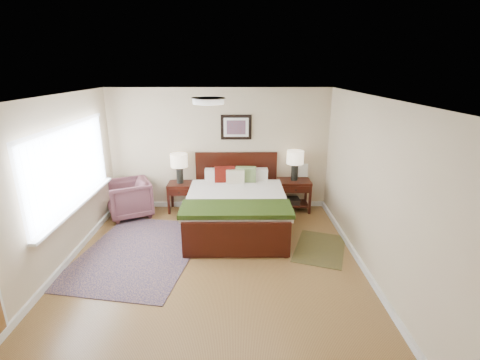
% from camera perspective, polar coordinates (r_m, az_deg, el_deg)
% --- Properties ---
extents(floor, '(5.00, 5.00, 0.00)m').
position_cam_1_polar(floor, '(5.36, -4.46, -14.39)').
color(floor, olive).
rests_on(floor, ground).
extents(back_wall, '(4.50, 0.04, 2.50)m').
position_cam_1_polar(back_wall, '(7.21, -3.42, 4.98)').
color(back_wall, '#C6B68F').
rests_on(back_wall, ground).
extents(front_wall, '(4.50, 0.04, 2.50)m').
position_cam_1_polar(front_wall, '(2.61, -8.93, -20.48)').
color(front_wall, '#C6B68F').
rests_on(front_wall, ground).
extents(left_wall, '(0.04, 5.00, 2.50)m').
position_cam_1_polar(left_wall, '(5.46, -29.07, -1.57)').
color(left_wall, '#C6B68F').
rests_on(left_wall, ground).
extents(right_wall, '(0.04, 5.00, 2.50)m').
position_cam_1_polar(right_wall, '(5.16, 20.98, -1.52)').
color(right_wall, '#C6B68F').
rests_on(right_wall, ground).
extents(ceiling, '(4.50, 5.00, 0.02)m').
position_cam_1_polar(ceiling, '(4.55, -5.23, 13.29)').
color(ceiling, white).
rests_on(ceiling, back_wall).
extents(window, '(0.11, 2.72, 1.32)m').
position_cam_1_polar(window, '(6.00, -25.77, 1.78)').
color(window, silver).
rests_on(window, left_wall).
extents(ceil_fixture, '(0.44, 0.44, 0.08)m').
position_cam_1_polar(ceil_fixture, '(4.55, -5.22, 12.86)').
color(ceil_fixture, white).
rests_on(ceil_fixture, ceiling).
extents(bed, '(1.81, 2.20, 1.18)m').
position_cam_1_polar(bed, '(6.37, -0.62, -3.38)').
color(bed, '#351107').
rests_on(bed, ground).
extents(wall_art, '(0.62, 0.05, 0.50)m').
position_cam_1_polar(wall_art, '(7.08, -0.64, 8.65)').
color(wall_art, black).
rests_on(wall_art, back_wall).
extents(nightstand_left, '(0.51, 0.46, 0.60)m').
position_cam_1_polar(nightstand_left, '(7.27, -9.75, -1.46)').
color(nightstand_left, '#351107').
rests_on(nightstand_left, ground).
extents(nightstand_right, '(0.66, 0.50, 0.66)m').
position_cam_1_polar(nightstand_right, '(7.30, 8.80, -1.94)').
color(nightstand_right, '#351107').
rests_on(nightstand_right, ground).
extents(lamp_left, '(0.34, 0.34, 0.61)m').
position_cam_1_polar(lamp_left, '(7.13, -9.95, 2.78)').
color(lamp_left, black).
rests_on(lamp_left, nightstand_left).
extents(lamp_right, '(0.34, 0.34, 0.61)m').
position_cam_1_polar(lamp_right, '(7.12, 9.04, 3.27)').
color(lamp_right, black).
rests_on(lamp_right, nightstand_right).
extents(armchair, '(1.07, 1.06, 0.74)m').
position_cam_1_polar(armchair, '(7.31, -17.74, -2.90)').
color(armchair, brown).
rests_on(armchair, ground).
extents(rug_persian, '(2.15, 2.74, 0.01)m').
position_cam_1_polar(rug_persian, '(6.00, -16.17, -11.26)').
color(rug_persian, '#0C143C').
rests_on(rug_persian, ground).
extents(rug_navy, '(1.11, 1.34, 0.01)m').
position_cam_1_polar(rug_navy, '(6.03, 12.98, -10.85)').
color(rug_navy, black).
rests_on(rug_navy, ground).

